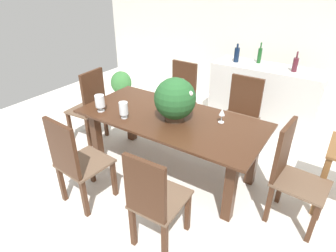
{
  "coord_description": "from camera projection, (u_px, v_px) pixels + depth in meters",
  "views": [
    {
      "loc": [
        1.53,
        -2.37,
        2.17
      ],
      "look_at": [
        -0.02,
        -0.03,
        0.63
      ],
      "focal_mm": 30.16,
      "sensor_mm": 36.0,
      "label": 1
    }
  ],
  "objects": [
    {
      "name": "chair_foot_end",
      "position": [
        291.0,
        171.0,
        2.61
      ],
      "size": [
        0.5,
        0.45,
        1.01
      ],
      "rotation": [
        0.0,
        0.0,
        1.49
      ],
      "color": "#422616",
      "rests_on": "ground"
    },
    {
      "name": "potted_plant_floor",
      "position": [
        121.0,
        84.0,
        5.35
      ],
      "size": [
        0.39,
        0.39,
        0.55
      ],
      "color": "#9E9384",
      "rests_on": "ground"
    },
    {
      "name": "chair_head_end",
      "position": [
        90.0,
        104.0,
        3.89
      ],
      "size": [
        0.46,
        0.46,
        1.05
      ],
      "rotation": [
        0.0,
        0.0,
        -1.5
      ],
      "color": "#422616",
      "rests_on": "ground"
    },
    {
      "name": "chair_far_right",
      "position": [
        241.0,
        111.0,
        3.74
      ],
      "size": [
        0.47,
        0.48,
        1.0
      ],
      "rotation": [
        0.0,
        0.0,
        -0.01
      ],
      "color": "#422616",
      "rests_on": "ground"
    },
    {
      "name": "flower_centerpiece",
      "position": [
        175.0,
        99.0,
        2.99
      ],
      "size": [
        0.45,
        0.45,
        0.47
      ],
      "color": "#4C3828",
      "rests_on": "dining_table"
    },
    {
      "name": "kitchen_counter",
      "position": [
        264.0,
        96.0,
        4.42
      ],
      "size": [
        1.62,
        0.57,
        0.93
      ],
      "primitive_type": "cube",
      "color": "silver",
      "rests_on": "ground"
    },
    {
      "name": "back_wall",
      "position": [
        254.0,
        30.0,
        4.79
      ],
      "size": [
        6.4,
        0.1,
        2.6
      ],
      "primitive_type": "cube",
      "color": "silver",
      "rests_on": "ground"
    },
    {
      "name": "ground_plane",
      "position": [
        171.0,
        170.0,
        3.51
      ],
      "size": [
        7.04,
        7.04,
        0.0
      ],
      "primitive_type": "plane",
      "color": "silver"
    },
    {
      "name": "dining_table",
      "position": [
        171.0,
        128.0,
        3.22
      ],
      "size": [
        2.1,
        0.98,
        0.74
      ],
      "color": "#422616",
      "rests_on": "ground"
    },
    {
      "name": "wine_bottle_amber",
      "position": [
        237.0,
        55.0,
        4.37
      ],
      "size": [
        0.08,
        0.08,
        0.28
      ],
      "color": "#0F1E38",
      "rests_on": "kitchen_counter"
    },
    {
      "name": "chair_near_right",
      "position": [
        154.0,
        199.0,
        2.3
      ],
      "size": [
        0.42,
        0.49,
        0.99
      ],
      "rotation": [
        0.0,
        0.0,
        3.18
      ],
      "color": "#422616",
      "rests_on": "ground"
    },
    {
      "name": "crystal_vase_left",
      "position": [
        124.0,
        109.0,
        3.08
      ],
      "size": [
        0.1,
        0.1,
        0.19
      ],
      "color": "silver",
      "rests_on": "dining_table"
    },
    {
      "name": "chair_near_left",
      "position": [
        75.0,
        160.0,
        2.76
      ],
      "size": [
        0.48,
        0.49,
        1.01
      ],
      "rotation": [
        0.0,
        0.0,
        3.08
      ],
      "color": "#422616",
      "rests_on": "ground"
    },
    {
      "name": "wine_bottle_tall",
      "position": [
        260.0,
        55.0,
        4.31
      ],
      "size": [
        0.06,
        0.06,
        0.31
      ],
      "color": "#194C1E",
      "rests_on": "kitchen_counter"
    },
    {
      "name": "wine_bottle_green",
      "position": [
        295.0,
        64.0,
        3.94
      ],
      "size": [
        0.07,
        0.07,
        0.28
      ],
      "color": "#511E28",
      "rests_on": "kitchen_counter"
    },
    {
      "name": "chair_far_left",
      "position": [
        180.0,
        95.0,
        4.19
      ],
      "size": [
        0.46,
        0.46,
        1.04
      ],
      "rotation": [
        0.0,
        0.0,
        -0.04
      ],
      "color": "#422616",
      "rests_on": "ground"
    },
    {
      "name": "wine_glass",
      "position": [
        222.0,
        113.0,
        2.99
      ],
      "size": [
        0.06,
        0.06,
        0.16
      ],
      "color": "silver",
      "rests_on": "dining_table"
    },
    {
      "name": "crystal_vase_center_near",
      "position": [
        100.0,
        102.0,
        3.23
      ],
      "size": [
        0.11,
        0.11,
        0.2
      ],
      "color": "silver",
      "rests_on": "dining_table"
    }
  ]
}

